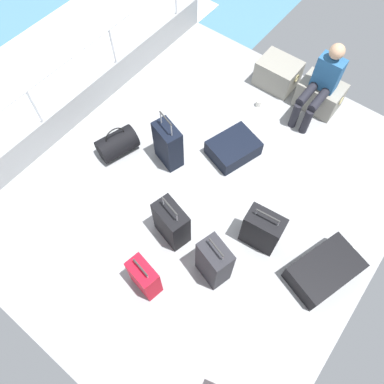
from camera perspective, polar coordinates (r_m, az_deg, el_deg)
The scene contains 16 objects.
ground_plane at distance 4.86m, azimuth 2.28°, elevation 0.04°, with size 4.40×5.20×0.06m, color #939699.
gunwale_port at distance 5.64m, azimuth -16.08°, elevation 13.22°, with size 0.06×5.20×0.45m, color #939699.
railing_port at distance 5.26m, azimuth -17.61°, elevation 17.24°, with size 0.04×4.20×1.02m.
sea_wake at distance 6.97m, azimuth -23.16°, elevation 14.83°, with size 12.00×12.00×0.01m.
cargo_crate_0 at distance 6.00m, azimuth 13.07°, elevation 17.36°, with size 0.63×0.47×0.41m.
cargo_crate_1 at distance 5.84m, azimuth 19.04°, elevation 13.94°, with size 0.64×0.43×0.42m.
passenger_seated at distance 5.45m, azimuth 19.32°, elevation 15.59°, with size 0.34×0.66×1.12m.
suitcase_0 at distance 4.30m, azimuth -3.17°, elevation -4.83°, with size 0.46×0.34×0.76m.
suitcase_1 at distance 4.13m, azimuth -7.33°, elevation -12.91°, with size 0.38×0.26×0.64m.
suitcase_2 at distance 4.53m, azimuth 19.68°, elevation -11.31°, with size 0.72×0.91×0.27m.
suitcase_4 at distance 4.35m, azimuth 10.74°, elevation -5.75°, with size 0.46×0.30×0.68m.
suitcase_5 at distance 4.83m, azimuth -3.70°, elevation 7.26°, with size 0.44×0.33×0.86m.
suitcase_6 at distance 4.08m, azimuth 3.40°, elevation -10.74°, with size 0.41×0.33×0.82m.
suitcase_7 at distance 5.08m, azimuth 6.37°, elevation 6.72°, with size 0.65×0.75×0.23m.
duffel_bag at distance 5.14m, azimuth -11.43°, elevation 7.31°, with size 0.46×0.60×0.47m.
paper_cup at distance 5.74m, azimuth 10.23°, elevation 13.30°, with size 0.08×0.08×0.10m, color white.
Camera 1 is at (1.29, -1.98, 4.22)m, focal length 34.66 mm.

